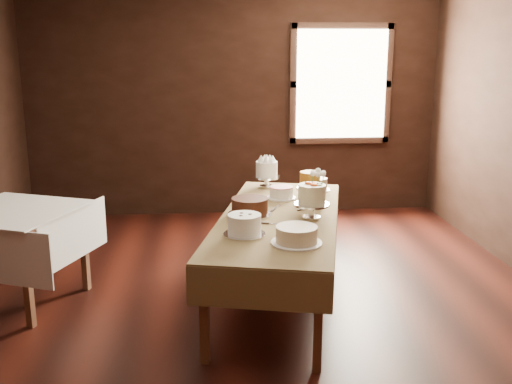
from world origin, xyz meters
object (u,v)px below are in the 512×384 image
object	(u,v)px
cake_server_d	(314,208)
cake_server_e	(242,221)
cake_lattice	(281,193)
flower_vase	(317,201)
cake_flowers	(312,203)
cake_server_a	(279,224)
side_table	(14,221)
cake_speckled	(317,185)
cake_server_c	(277,207)
display_table	(279,222)
cake_meringue	(267,175)
cake_cream	(297,236)
cake_caramel	(310,188)
cake_swirl	(244,225)
cake_chocolate	(250,207)

from	to	relation	value
cake_server_d	cake_server_e	world-z (taller)	same
cake_lattice	flower_vase	world-z (taller)	flower_vase
cake_flowers	cake_server_a	xyz separation A→B (m)	(-0.28, -0.14, -0.12)
side_table	cake_server_a	distance (m)	2.12
cake_speckled	cake_server_e	distance (m)	1.24
cake_server_c	display_table	bearing A→B (deg)	-160.07
cake_meringue	cake_cream	size ratio (longest dim) A/B	0.82
cake_meringue	cake_server_a	world-z (taller)	cake_meringue
cake_caramel	cake_swirl	size ratio (longest dim) A/B	0.89
cake_flowers	cake_server_a	size ratio (longest dim) A/B	1.24
cake_server_e	cake_cream	bearing A→B (deg)	-1.21
cake_flowers	cake_server_e	size ratio (longest dim) A/B	1.24
flower_vase	display_table	bearing A→B (deg)	-150.52
display_table	cake_server_c	xyz separation A→B (m)	(0.02, 0.26, 0.06)
cake_swirl	cake_server_e	world-z (taller)	cake_swirl
cake_server_d	display_table	bearing A→B (deg)	-171.28
display_table	cake_chocolate	world-z (taller)	cake_chocolate
display_table	cake_meringue	bearing A→B (deg)	89.47
cake_chocolate	cake_server_d	distance (m)	0.58
cake_server_c	cake_server_e	distance (m)	0.52
side_table	cake_meringue	bearing A→B (deg)	21.51
cake_swirl	cake_server_a	distance (m)	0.38
cake_caramel	flower_vase	world-z (taller)	cake_caramel
cake_flowers	cake_server_c	world-z (taller)	cake_flowers
cake_flowers	cake_server_a	bearing A→B (deg)	-153.72
cake_chocolate	cake_server_c	bearing A→B (deg)	40.25
side_table	cake_meringue	size ratio (longest dim) A/B	4.18
cake_server_d	cake_server_e	bearing A→B (deg)	-173.88
side_table	cake_server_c	world-z (taller)	side_table
cake_server_d	cake_server_e	xyz separation A→B (m)	(-0.63, -0.33, 0.00)
cake_lattice	cake_server_c	world-z (taller)	cake_lattice
cake_lattice	cake_server_e	bearing A→B (deg)	-120.06
cake_meringue	cake_swirl	xyz separation A→B (m)	(-0.32, -1.48, -0.05)
cake_server_c	cake_server_e	world-z (taller)	same
cake_caramel	cake_server_c	size ratio (longest dim) A/B	1.15
cake_caramel	flower_vase	distance (m)	0.24
cake_speckled	flower_vase	world-z (taller)	same
cake_meringue	cake_speckled	xyz separation A→B (m)	(0.46, -0.18, -0.06)
cake_lattice	cake_caramel	bearing A→B (deg)	-26.77
side_table	cake_cream	xyz separation A→B (m)	(2.15, -0.86, 0.09)
display_table	cake_lattice	bearing A→B (deg)	80.42
cake_caramel	cake_flowers	size ratio (longest dim) A/B	0.93
cake_cream	cake_speckled	bearing A→B (deg)	73.94
cake_caramel	cake_swirl	xyz separation A→B (m)	(-0.64, -0.91, -0.04)
cake_speckled	display_table	bearing A→B (deg)	-119.59
cake_speckled	cake_lattice	bearing A→B (deg)	-144.12
cake_server_a	flower_vase	bearing A→B (deg)	62.91
cake_swirl	cake_server_c	world-z (taller)	cake_swirl
cake_cream	cake_server_e	distance (m)	0.65
cake_chocolate	cake_flowers	distance (m)	0.50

